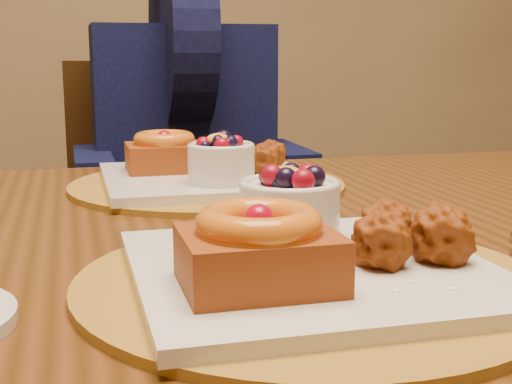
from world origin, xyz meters
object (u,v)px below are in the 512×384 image
diner (182,107)px  chair_far (163,242)px  place_setting_far (206,172)px  place_setting_near (306,255)px  dining_table (245,291)px

diner → chair_far: bearing=167.8°
place_setting_far → chair_far: size_ratio=0.41×
place_setting_far → chair_far: 0.69m
place_setting_far → diner: 0.61m
diner → place_setting_far: bearing=-73.1°
place_setting_near → diner: size_ratio=0.49×
dining_table → chair_far: chair_far is taller
chair_far → place_setting_near: bearing=-82.8°
diner → dining_table: bearing=-71.4°
place_setting_near → place_setting_far: (0.00, 0.43, -0.00)m
place_setting_far → chair_far: chair_far is taller
dining_table → chair_far: (0.01, 0.85, -0.17)m
chair_far → diner: diner is taller
dining_table → chair_far: 0.87m
place_setting_near → chair_far: size_ratio=0.41×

